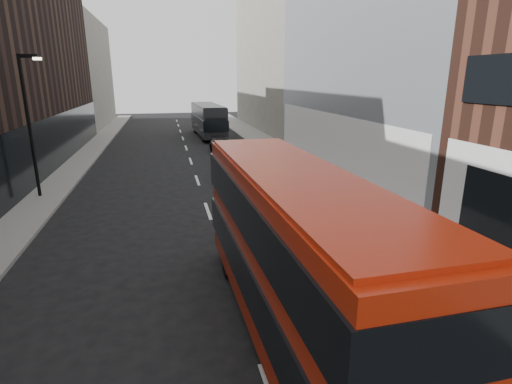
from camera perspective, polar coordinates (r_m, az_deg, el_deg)
sidewalk_right at (r=30.92m, az=4.85°, el=4.81°), size 3.00×80.00×0.15m
sidewalk_left at (r=30.17m, az=-24.54°, el=3.13°), size 2.00×80.00×0.15m
building_modern_block at (r=28.45m, az=16.35°, el=23.19°), size 5.03×22.00×20.00m
building_victorian at (r=49.79m, az=2.66°, el=20.15°), size 6.50×24.00×21.00m
building_left_mid at (r=35.29m, az=-30.06°, el=15.50°), size 5.00×24.00×14.00m
building_left_far at (r=56.75m, az=-23.58°, el=15.19°), size 5.00×20.00×13.00m
street_lamp at (r=22.92m, az=-29.61°, el=9.28°), size 1.06×0.22×7.00m
red_bus at (r=9.40m, az=5.35°, el=-7.82°), size 2.64×10.18×4.09m
grey_bus at (r=43.13m, az=-6.87°, el=10.24°), size 2.86×10.49×3.36m
car_a at (r=25.13m, az=0.31°, el=3.55°), size 1.84×3.83×1.26m
car_b at (r=24.90m, az=-3.41°, el=3.35°), size 1.61×3.79×1.22m
car_c at (r=33.37m, az=-4.86°, el=6.59°), size 1.84×4.34×1.25m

